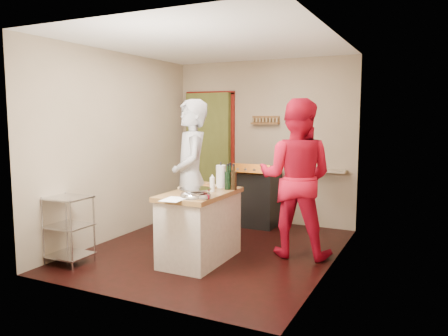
{
  "coord_description": "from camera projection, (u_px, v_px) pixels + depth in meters",
  "views": [
    {
      "loc": [
        2.53,
        -4.87,
        1.72
      ],
      "look_at": [
        0.15,
        0.0,
        1.07
      ],
      "focal_mm": 35.0,
      "sensor_mm": 36.0,
      "label": 1
    }
  ],
  "objects": [
    {
      "name": "floor",
      "position": [
        213.0,
        249.0,
        5.65
      ],
      "size": [
        3.5,
        3.5,
        0.0
      ],
      "primitive_type": "plane",
      "color": "black",
      "rests_on": "ground"
    },
    {
      "name": "person_red",
      "position": [
        296.0,
        178.0,
        5.33
      ],
      "size": [
        1.0,
        0.81,
        1.93
      ],
      "primitive_type": "imported",
      "rotation": [
        0.0,
        0.0,
        3.23
      ],
      "color": "red",
      "rests_on": "ground"
    },
    {
      "name": "ceiling",
      "position": [
        213.0,
        43.0,
        5.34
      ],
      "size": [
        3.0,
        3.5,
        0.02
      ],
      "primitive_type": "cube",
      "color": "white",
      "rests_on": "back_wall"
    },
    {
      "name": "right_wall",
      "position": [
        333.0,
        154.0,
        4.84
      ],
      "size": [
        0.04,
        3.5,
        2.6
      ],
      "primitive_type": "cube",
      "color": "tan",
      "rests_on": "ground"
    },
    {
      "name": "back_wall",
      "position": [
        228.0,
        151.0,
        7.38
      ],
      "size": [
        3.0,
        0.44,
        2.6
      ],
      "color": "tan",
      "rests_on": "ground"
    },
    {
      "name": "wire_shelving",
      "position": [
        69.0,
        226.0,
        5.08
      ],
      "size": [
        0.48,
        0.4,
        0.8
      ],
      "color": "silver",
      "rests_on": "ground"
    },
    {
      "name": "island",
      "position": [
        200.0,
        224.0,
        5.17
      ],
      "size": [
        0.67,
        1.25,
        1.14
      ],
      "color": "beige",
      "rests_on": "ground"
    },
    {
      "name": "person_stripe",
      "position": [
        191.0,
        179.0,
        5.31
      ],
      "size": [
        0.79,
        0.84,
        1.92
      ],
      "primitive_type": "imported",
      "rotation": [
        0.0,
        0.0,
        -0.91
      ],
      "color": "#B8B7BD",
      "rests_on": "ground"
    },
    {
      "name": "stove",
      "position": [
        258.0,
        197.0,
        6.84
      ],
      "size": [
        0.6,
        0.63,
        1.0
      ],
      "color": "black",
      "rests_on": "ground"
    },
    {
      "name": "left_wall",
      "position": [
        119.0,
        146.0,
        6.15
      ],
      "size": [
        0.04,
        3.5,
        2.6
      ],
      "primitive_type": "cube",
      "color": "tan",
      "rests_on": "ground"
    }
  ]
}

